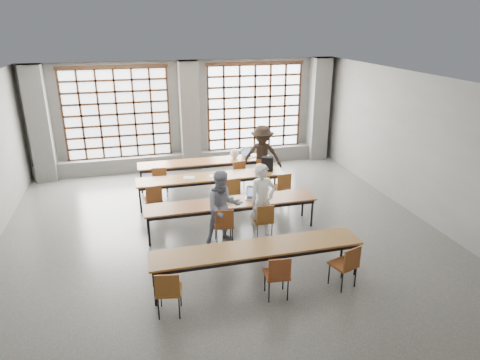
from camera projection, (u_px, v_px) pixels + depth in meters
name	position (u px, v px, depth m)	size (l,w,h in m)	color
floor	(226.00, 240.00, 9.69)	(11.00, 11.00, 0.00)	#474745
ceiling	(224.00, 84.00, 8.45)	(11.00, 11.00, 0.00)	silver
wall_back	(188.00, 115.00, 14.05)	(10.00, 10.00, 0.00)	slate
wall_front	(350.00, 349.00, 4.09)	(10.00, 10.00, 0.00)	slate
wall_right	(428.00, 150.00, 10.24)	(11.00, 11.00, 0.00)	slate
column_left	(40.00, 124.00, 12.75)	(0.60, 0.55, 3.50)	#5C5C5A
column_mid	(190.00, 116.00, 13.80)	(0.60, 0.55, 3.50)	#5C5C5A
column_right	(318.00, 109.00, 14.85)	(0.60, 0.55, 3.50)	#5C5C5A
window_left	(117.00, 114.00, 13.40)	(3.32, 0.12, 3.00)	white
window_right	(255.00, 107.00, 14.45)	(3.32, 0.12, 3.00)	white
sill_ledge	(191.00, 160.00, 14.40)	(9.80, 0.35, 0.50)	#5C5C5A
desk_row_a	(206.00, 163.00, 12.79)	(4.00, 0.70, 0.73)	brown
desk_row_b	(211.00, 178.00, 11.55)	(4.00, 0.70, 0.73)	brown
desk_row_c	(231.00, 204.00, 9.93)	(4.00, 0.70, 0.73)	brown
desk_row_d	(257.00, 250.00, 7.97)	(4.00, 0.70, 0.73)	brown
chair_back_left	(160.00, 178.00, 11.93)	(0.48, 0.48, 0.88)	brown
chair_back_mid	(237.00, 171.00, 12.46)	(0.50, 0.50, 0.88)	brown
chair_back_right	(262.00, 169.00, 12.64)	(0.50, 0.51, 0.88)	maroon
chair_mid_left	(154.00, 197.00, 10.66)	(0.46, 0.47, 0.88)	brown
chair_mid_centre	(232.00, 190.00, 11.13)	(0.47, 0.48, 0.88)	brown
chair_mid_right	(282.00, 185.00, 11.45)	(0.46, 0.47, 0.88)	brown
chair_front_left	(224.00, 222.00, 9.34)	(0.46, 0.47, 0.88)	brown
chair_front_right	(264.00, 218.00, 9.55)	(0.42, 0.43, 0.88)	brown
chair_near_left	(168.00, 289.00, 7.05)	(0.49, 0.49, 0.88)	brown
chair_near_mid	(278.00, 273.00, 7.49)	(0.46, 0.46, 0.88)	maroon
chair_near_right	(347.00, 262.00, 7.81)	(0.53, 0.53, 0.88)	brown
student_male	(262.00, 202.00, 9.55)	(0.64, 0.42, 1.76)	white
student_female	(223.00, 207.00, 9.35)	(0.82, 0.64, 1.68)	#171F46
student_back	(262.00, 156.00, 12.62)	(1.18, 0.68, 1.82)	black
laptop_front	(254.00, 195.00, 10.12)	(0.45, 0.42, 0.26)	#BBBCC0
laptop_back	(248.00, 155.00, 13.15)	(0.46, 0.43, 0.26)	silver
mouse	(270.00, 197.00, 10.11)	(0.10, 0.06, 0.04)	silver
green_box	(228.00, 199.00, 9.96)	(0.25, 0.09, 0.09)	#2A802C
phone	(240.00, 202.00, 9.86)	(0.13, 0.06, 0.01)	black
paper_sheet_a	(189.00, 177.00, 11.43)	(0.30, 0.21, 0.00)	silver
paper_sheet_c	(215.00, 176.00, 11.55)	(0.30, 0.21, 0.00)	white
backpack	(267.00, 164.00, 11.88)	(0.32, 0.20, 0.40)	black
plastic_bag	(235.00, 154.00, 12.97)	(0.26, 0.21, 0.29)	white
red_pouch	(169.00, 288.00, 7.13)	(0.20, 0.08, 0.06)	maroon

